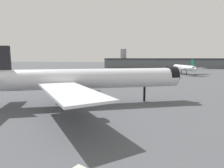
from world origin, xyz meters
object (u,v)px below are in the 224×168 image
(airliner_near_gate, at_px, (85,79))
(service_truck_front, at_px, (34,85))
(traffic_cone_near_nose, at_px, (19,90))
(airliner_far_taxiway, at_px, (183,68))
(baggage_tug_wing, at_px, (66,84))

(airliner_near_gate, distance_m, service_truck_front, 39.68)
(service_truck_front, height_order, traffic_cone_near_nose, service_truck_front)
(airliner_far_taxiway, relative_size, service_truck_front, 6.80)
(airliner_near_gate, bearing_deg, traffic_cone_near_nose, 134.08)
(airliner_near_gate, bearing_deg, airliner_far_taxiway, 45.40)
(traffic_cone_near_nose, bearing_deg, service_truck_front, 67.87)
(airliner_near_gate, height_order, traffic_cone_near_nose, airliner_near_gate)
(airliner_far_taxiway, distance_m, service_truck_front, 120.98)
(airliner_far_taxiway, xyz_separation_m, traffic_cone_near_nose, (-80.26, -99.42, -5.11))
(service_truck_front, relative_size, traffic_cone_near_nose, 8.95)
(service_truck_front, bearing_deg, airliner_far_taxiway, -153.16)
(baggage_tug_wing, bearing_deg, airliner_near_gate, -107.76)
(airliner_near_gate, xyz_separation_m, baggage_tug_wing, (-22.74, 32.49, -6.70))
(service_truck_front, distance_m, baggage_tug_wing, 14.90)
(service_truck_front, height_order, baggage_tug_wing, service_truck_front)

